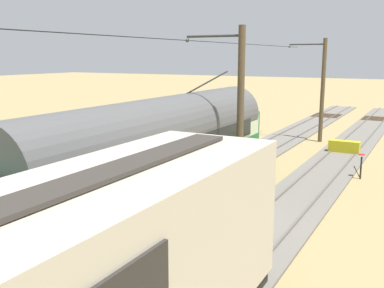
% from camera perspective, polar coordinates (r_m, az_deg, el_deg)
% --- Properties ---
extents(ground_plane, '(220.00, 220.00, 0.00)m').
position_cam_1_polar(ground_plane, '(16.44, 1.88, -9.67)').
color(ground_plane, '#937F51').
extents(track_streetcar_siding, '(2.80, 80.00, 0.18)m').
position_cam_1_polar(track_streetcar_siding, '(15.86, 10.02, -10.43)').
color(track_streetcar_siding, '#666059').
rests_on(track_streetcar_siding, ground).
extents(track_adjacent_siding, '(2.80, 80.00, 0.18)m').
position_cam_1_polar(track_adjacent_siding, '(17.76, -4.40, -7.89)').
color(track_adjacent_siding, '#666059').
rests_on(track_adjacent_siding, ground).
extents(vintage_streetcar, '(2.65, 17.54, 4.96)m').
position_cam_1_polar(vintage_streetcar, '(17.28, -4.26, -0.82)').
color(vintage_streetcar, '#196033').
rests_on(vintage_streetcar, ground).
extents(catenary_pole_foreground, '(2.65, 0.28, 7.04)m').
position_cam_1_polar(catenary_pole_foreground, '(31.79, 16.29, 6.83)').
color(catenary_pole_foreground, '#4C3D28').
rests_on(catenary_pole_foreground, ground).
extents(catenary_pole_mid_near, '(2.65, 0.28, 7.04)m').
position_cam_1_polar(catenary_pole_mid_near, '(17.94, 6.03, 4.16)').
color(catenary_pole_mid_near, '#4C3D28').
rests_on(catenary_pole_mid_near, ground).
extents(overhead_wire_run, '(2.45, 33.06, 0.18)m').
position_cam_1_polar(overhead_wire_run, '(19.40, 0.50, 13.10)').
color(overhead_wire_run, black).
rests_on(overhead_wire_run, ground).
extents(switch_stand, '(0.50, 0.30, 1.24)m').
position_cam_1_polar(switch_stand, '(22.94, 20.83, -2.52)').
color(switch_stand, black).
rests_on(switch_stand, ground).
extents(track_end_bumper, '(1.80, 0.60, 0.80)m').
position_cam_1_polar(track_end_bumper, '(28.59, 18.93, -0.40)').
color(track_end_bumper, '#B2A519').
rests_on(track_end_bumper, ground).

